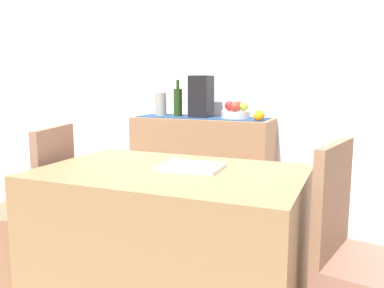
{
  "coord_description": "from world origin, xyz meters",
  "views": [
    {
      "loc": [
        1.01,
        -2.11,
        1.14
      ],
      "look_at": [
        -0.02,
        0.36,
        0.72
      ],
      "focal_mm": 37.46,
      "sensor_mm": 36.0,
      "label": 1
    }
  ],
  "objects_px": {
    "open_book": "(191,167)",
    "chair_near_window": "(31,241)",
    "dining_table": "(171,248)",
    "coffee_maker": "(201,97)",
    "ceramic_vase": "(161,104)",
    "sideboard_console": "(202,168)",
    "fruit_bowl": "(236,115)",
    "wine_bottle": "(178,102)"
  },
  "relations": [
    {
      "from": "open_book",
      "to": "chair_near_window",
      "type": "xyz_separation_m",
      "value": [
        -0.93,
        -0.06,
        -0.48
      ]
    },
    {
      "from": "dining_table",
      "to": "coffee_maker",
      "type": "bearing_deg",
      "value": 105.98
    },
    {
      "from": "ceramic_vase",
      "to": "open_book",
      "type": "relative_size",
      "value": 0.72
    },
    {
      "from": "sideboard_console",
      "to": "chair_near_window",
      "type": "height_order",
      "value": "chair_near_window"
    },
    {
      "from": "coffee_maker",
      "to": "sideboard_console",
      "type": "bearing_deg",
      "value": 0.0
    },
    {
      "from": "coffee_maker",
      "to": "open_book",
      "type": "xyz_separation_m",
      "value": [
        0.49,
        -1.38,
        -0.26
      ]
    },
    {
      "from": "chair_near_window",
      "to": "ceramic_vase",
      "type": "bearing_deg",
      "value": 86.96
    },
    {
      "from": "coffee_maker",
      "to": "open_book",
      "type": "height_order",
      "value": "coffee_maker"
    },
    {
      "from": "fruit_bowl",
      "to": "dining_table",
      "type": "xyz_separation_m",
      "value": [
        0.12,
        -1.44,
        -0.51
      ]
    },
    {
      "from": "open_book",
      "to": "chair_near_window",
      "type": "height_order",
      "value": "chair_near_window"
    },
    {
      "from": "sideboard_console",
      "to": "ceramic_vase",
      "type": "bearing_deg",
      "value": 180.0
    },
    {
      "from": "wine_bottle",
      "to": "ceramic_vase",
      "type": "bearing_deg",
      "value": -180.0
    },
    {
      "from": "ceramic_vase",
      "to": "dining_table",
      "type": "distance_m",
      "value": 1.74
    },
    {
      "from": "sideboard_console",
      "to": "coffee_maker",
      "type": "distance_m",
      "value": 0.59
    },
    {
      "from": "wine_bottle",
      "to": "sideboard_console",
      "type": "bearing_deg",
      "value": -0.0
    },
    {
      "from": "open_book",
      "to": "chair_near_window",
      "type": "relative_size",
      "value": 0.31
    },
    {
      "from": "wine_bottle",
      "to": "chair_near_window",
      "type": "xyz_separation_m",
      "value": [
        -0.24,
        -1.44,
        -0.7
      ]
    },
    {
      "from": "dining_table",
      "to": "open_book",
      "type": "relative_size",
      "value": 4.23
    },
    {
      "from": "fruit_bowl",
      "to": "chair_near_window",
      "type": "xyz_separation_m",
      "value": [
        -0.74,
        -1.44,
        -0.61
      ]
    },
    {
      "from": "coffee_maker",
      "to": "chair_near_window",
      "type": "bearing_deg",
      "value": -107.14
    },
    {
      "from": "coffee_maker",
      "to": "open_book",
      "type": "distance_m",
      "value": 1.49
    },
    {
      "from": "sideboard_console",
      "to": "chair_near_window",
      "type": "distance_m",
      "value": 1.52
    },
    {
      "from": "fruit_bowl",
      "to": "open_book",
      "type": "xyz_separation_m",
      "value": [
        0.2,
        -1.38,
        -0.13
      ]
    },
    {
      "from": "coffee_maker",
      "to": "dining_table",
      "type": "bearing_deg",
      "value": -74.02
    },
    {
      "from": "wine_bottle",
      "to": "open_book",
      "type": "bearing_deg",
      "value": -63.18
    },
    {
      "from": "sideboard_console",
      "to": "open_book",
      "type": "relative_size",
      "value": 4.05
    },
    {
      "from": "wine_bottle",
      "to": "open_book",
      "type": "relative_size",
      "value": 1.09
    },
    {
      "from": "fruit_bowl",
      "to": "coffee_maker",
      "type": "distance_m",
      "value": 0.32
    },
    {
      "from": "fruit_bowl",
      "to": "wine_bottle",
      "type": "xyz_separation_m",
      "value": [
        -0.5,
        0.0,
        0.09
      ]
    },
    {
      "from": "wine_bottle",
      "to": "chair_near_window",
      "type": "bearing_deg",
      "value": -99.33
    },
    {
      "from": "ceramic_vase",
      "to": "open_book",
      "type": "bearing_deg",
      "value": -58.14
    },
    {
      "from": "fruit_bowl",
      "to": "wine_bottle",
      "type": "bearing_deg",
      "value": 180.0
    },
    {
      "from": "sideboard_console",
      "to": "open_book",
      "type": "xyz_separation_m",
      "value": [
        0.48,
        -1.38,
        0.33
      ]
    },
    {
      "from": "dining_table",
      "to": "chair_near_window",
      "type": "relative_size",
      "value": 1.32
    },
    {
      "from": "fruit_bowl",
      "to": "ceramic_vase",
      "type": "xyz_separation_m",
      "value": [
        -0.66,
        0.0,
        0.07
      ]
    },
    {
      "from": "wine_bottle",
      "to": "dining_table",
      "type": "bearing_deg",
      "value": -66.73
    },
    {
      "from": "sideboard_console",
      "to": "ceramic_vase",
      "type": "distance_m",
      "value": 0.64
    },
    {
      "from": "dining_table",
      "to": "chair_near_window",
      "type": "bearing_deg",
      "value": 179.73
    },
    {
      "from": "ceramic_vase",
      "to": "chair_near_window",
      "type": "distance_m",
      "value": 1.59
    },
    {
      "from": "fruit_bowl",
      "to": "coffee_maker",
      "type": "height_order",
      "value": "coffee_maker"
    },
    {
      "from": "wine_bottle",
      "to": "coffee_maker",
      "type": "xyz_separation_m",
      "value": [
        0.21,
        -0.0,
        0.05
      ]
    },
    {
      "from": "sideboard_console",
      "to": "wine_bottle",
      "type": "xyz_separation_m",
      "value": [
        -0.22,
        0.0,
        0.54
      ]
    }
  ]
}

